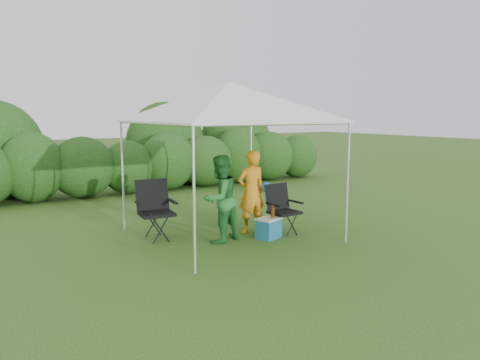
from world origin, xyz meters
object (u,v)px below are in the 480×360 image
woman (220,199)px  chair_right (281,206)px  man (251,192)px  canopy (229,102)px  cooler (269,228)px  chair_left (155,206)px

woman → chair_right: bearing=156.3°
man → woman: (-0.84, -0.25, -0.02)m
canopy → woman: 1.74m
canopy → cooler: (0.51, -0.54, -2.27)m
canopy → cooler: 2.39m
chair_right → chair_left: size_ratio=0.87×
chair_left → canopy: bearing=-18.7°
chair_left → woman: bearing=-36.7°
chair_left → cooler: bearing=-26.2°
canopy → man: (0.49, -0.00, -1.67)m
chair_right → man: 0.63m
chair_right → woman: (-1.29, 0.11, 0.24)m
woman → cooler: 1.08m
man → cooler: (0.02, -0.54, -0.60)m
canopy → cooler: canopy is taller
chair_right → cooler: bearing=-159.2°
canopy → chair_right: 2.18m
chair_right → woman: woman is taller
canopy → woman: canopy is taller
chair_left → woman: woman is taller
canopy → chair_left: (-1.23, 0.59, -1.86)m
canopy → chair_left: canopy is taller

